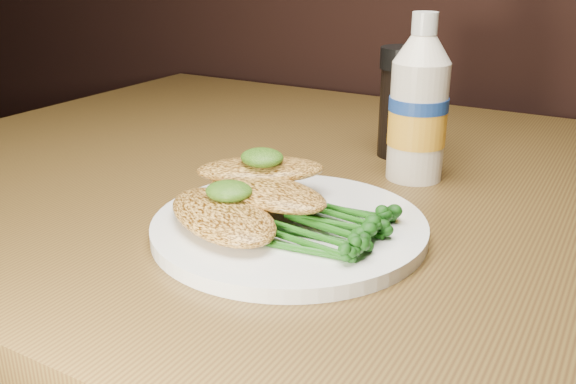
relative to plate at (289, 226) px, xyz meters
The scene contains 9 objects.
plate is the anchor object (origin of this frame).
chicken_front 0.06m from the plate, 135.43° to the right, with size 0.14×0.07×0.02m, color gold.
chicken_mid 0.04m from the plate, 164.65° to the left, with size 0.13×0.06×0.02m, color gold.
chicken_back 0.07m from the plate, 144.45° to the left, with size 0.12×0.06×0.02m, color gold.
pesto_front 0.06m from the plate, 152.40° to the right, with size 0.04×0.04×0.02m, color #133507.
pesto_back 0.08m from the plate, 145.57° to the left, with size 0.04×0.04×0.02m, color #133507.
broccolini_bundle 0.04m from the plate, ahead, with size 0.11×0.09×0.02m, color #1A5111, non-canonical shape.
mayo_bottle 0.22m from the plate, 76.63° to the left, with size 0.06×0.06×0.18m, color #F2E4CD, non-canonical shape.
pepper_grinder 0.27m from the plate, 89.48° to the left, with size 0.05×0.05×0.13m, color black, non-canonical shape.
Camera 1 is at (0.23, 0.45, 0.99)m, focal length 39.15 mm.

